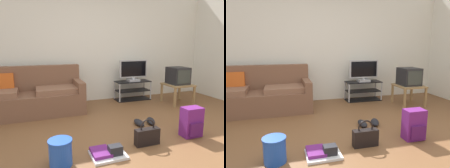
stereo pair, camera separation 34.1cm
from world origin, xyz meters
The scene contains 12 objects.
ground_plane centered at (0.00, 0.00, -0.01)m, with size 9.00×9.80×0.02m, color brown.
wall_back centered at (0.00, 2.45, 1.35)m, with size 9.00×0.10×2.70m, color silver.
couch centered at (-1.36, 1.87, 0.33)m, with size 2.08×0.83×0.90m.
tv_stand centered at (0.99, 2.13, 0.23)m, with size 0.84×0.36×0.46m.
flat_tv centered at (0.99, 2.10, 0.71)m, with size 0.69×0.22×0.51m.
side_table centered at (1.81, 1.49, 0.38)m, with size 0.56×0.56×0.44m.
crt_tv centered at (1.81, 1.51, 0.63)m, with size 0.40×0.42×0.37m.
backpack centered at (0.89, -0.03, 0.21)m, with size 0.29×0.26×0.43m.
handbag centered at (0.15, -0.05, 0.13)m, with size 0.34×0.11×0.36m.
cleaning_bucket centered at (-0.99, -0.14, 0.16)m, with size 0.27×0.27×0.30m.
sneakers_pair centered at (0.48, 0.60, 0.04)m, with size 0.40×0.32×0.09m.
floor_tray centered at (-0.44, -0.15, 0.04)m, with size 0.42×0.34×0.14m.
Camera 2 is at (-0.87, -2.44, 1.33)m, focal length 33.59 mm.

